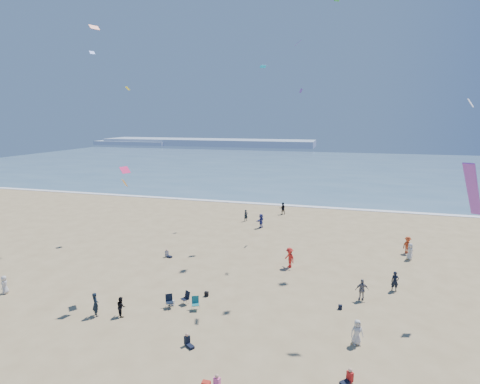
# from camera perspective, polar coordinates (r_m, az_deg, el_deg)

# --- Properties ---
(ocean) EXTENTS (220.00, 100.00, 0.06)m
(ocean) POSITION_cam_1_polar(r_m,az_deg,el_deg) (110.36, 11.01, 3.74)
(ocean) COLOR #476B84
(ocean) RESTS_ON ground
(surf_line) EXTENTS (220.00, 1.20, 0.08)m
(surf_line) POSITION_cam_1_polar(r_m,az_deg,el_deg) (61.33, 7.34, -2.03)
(surf_line) COLOR white
(surf_line) RESTS_ON ground
(headland_far) EXTENTS (110.00, 20.00, 3.20)m
(headland_far) POSITION_cam_1_polar(r_m,az_deg,el_deg) (196.74, -5.02, 7.56)
(headland_far) COLOR #7A8EA8
(headland_far) RESTS_ON ground
(headland_near) EXTENTS (40.00, 14.00, 2.00)m
(headland_near) POSITION_cam_1_polar(r_m,az_deg,el_deg) (209.64, -15.90, 7.24)
(headland_near) COLOR #7A8EA8
(headland_near) RESTS_ON ground
(standing_flyers) EXTENTS (36.18, 47.55, 1.95)m
(standing_flyers) POSITION_cam_1_polar(r_m,az_deg,el_deg) (34.62, 8.88, -11.20)
(standing_flyers) COLOR black
(standing_flyers) RESTS_ON ground
(seated_group) EXTENTS (18.81, 20.15, 0.84)m
(seated_group) POSITION_cam_1_polar(r_m,az_deg,el_deg) (25.45, -3.83, -21.03)
(seated_group) COLOR white
(seated_group) RESTS_ON ground
(chair_cluster) EXTENTS (2.81, 1.63, 1.00)m
(chair_cluster) POSITION_cam_1_polar(r_m,az_deg,el_deg) (29.51, -8.65, -16.12)
(chair_cluster) COLOR black
(chair_cluster) RESTS_ON ground
(white_tote) EXTENTS (0.35, 0.20, 0.40)m
(white_tote) POSITION_cam_1_polar(r_m,az_deg,el_deg) (30.09, -10.31, -16.26)
(white_tote) COLOR silver
(white_tote) RESTS_ON ground
(black_backpack) EXTENTS (0.30, 0.22, 0.38)m
(black_backpack) POSITION_cam_1_polar(r_m,az_deg,el_deg) (31.06, -5.13, -15.21)
(black_backpack) COLOR black
(black_backpack) RESTS_ON ground
(cooler) EXTENTS (0.45, 0.30, 0.30)m
(cooler) POSITION_cam_1_polar(r_m,az_deg,el_deg) (22.33, -5.20, -27.15)
(cooler) COLOR red
(cooler) RESTS_ON ground
(navy_bag) EXTENTS (0.28, 0.18, 0.34)m
(navy_bag) POSITION_cam_1_polar(r_m,az_deg,el_deg) (30.06, 15.02, -16.57)
(navy_bag) COLOR black
(navy_bag) RESTS_ON ground
(kites_aloft) EXTENTS (40.37, 42.40, 24.83)m
(kites_aloft) POSITION_cam_1_polar(r_m,az_deg,el_deg) (26.67, 19.53, 13.16)
(kites_aloft) COLOR yellow
(kites_aloft) RESTS_ON ground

